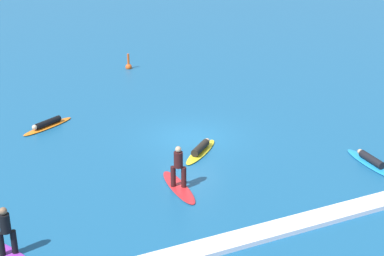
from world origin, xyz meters
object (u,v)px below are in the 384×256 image
(surfer_on_blue_board, at_px, (371,161))
(surfer_on_yellow_board, at_px, (201,149))
(surfer_on_red_board, at_px, (178,177))
(marker_buoy, at_px, (129,66))
(surfer_on_orange_board, at_px, (47,125))
(surfer_on_purple_board, at_px, (8,243))

(surfer_on_blue_board, height_order, surfer_on_yellow_board, surfer_on_yellow_board)
(surfer_on_red_board, height_order, marker_buoy, surfer_on_red_board)
(surfer_on_blue_board, bearing_deg, surfer_on_yellow_board, 58.64)
(surfer_on_red_board, bearing_deg, surfer_on_orange_board, 23.81)
(surfer_on_orange_board, xyz_separation_m, marker_buoy, (7.02, 7.91, 0.05))
(surfer_on_purple_board, bearing_deg, surfer_on_blue_board, -114.36)
(surfer_on_orange_board, bearing_deg, surfer_on_red_board, 82.85)
(surfer_on_blue_board, bearing_deg, surfer_on_orange_board, 52.26)
(surfer_on_red_board, bearing_deg, marker_buoy, -10.26)
(surfer_on_purple_board, xyz_separation_m, marker_buoy, (10.48, 18.37, -0.32))
(surfer_on_purple_board, height_order, surfer_on_red_board, surfer_on_red_board)
(surfer_on_red_board, xyz_separation_m, marker_buoy, (3.63, 16.46, -0.32))
(surfer_on_blue_board, bearing_deg, surfer_on_purple_board, 94.26)
(surfer_on_purple_board, bearing_deg, surfer_on_yellow_board, -89.23)
(surfer_on_red_board, height_order, surfer_on_yellow_board, surfer_on_red_board)
(surfer_on_purple_board, relative_size, marker_buoy, 2.44)
(surfer_on_purple_board, relative_size, surfer_on_red_board, 0.89)
(surfer_on_yellow_board, xyz_separation_m, surfer_on_orange_board, (-5.64, 5.92, -0.02))
(surfer_on_red_board, relative_size, surfer_on_orange_board, 1.04)
(surfer_on_blue_board, distance_m, surfer_on_yellow_board, 7.42)
(marker_buoy, bearing_deg, surfer_on_red_board, -102.42)
(surfer_on_blue_board, xyz_separation_m, surfer_on_red_board, (-8.38, 1.54, 0.37))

